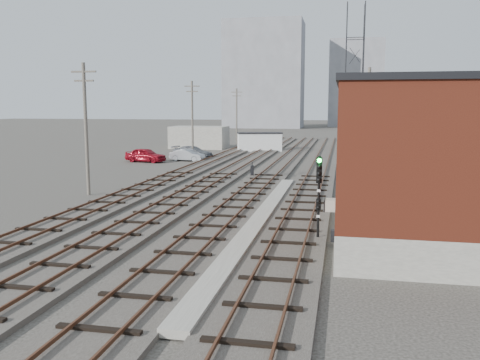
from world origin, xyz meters
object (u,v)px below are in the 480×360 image
(site_trailer, at_px, (259,142))
(car_silver, at_px, (187,155))
(car_red, at_px, (146,155))
(switch_stand, at_px, (252,171))
(car_grey, at_px, (193,152))
(signal_mast, at_px, (319,192))

(site_trailer, relative_size, car_silver, 1.65)
(car_red, bearing_deg, car_silver, -54.91)
(switch_stand, relative_size, car_grey, 0.25)
(signal_mast, bearing_deg, car_red, 124.23)
(switch_stand, bearing_deg, site_trailer, 90.12)
(site_trailer, bearing_deg, car_silver, -127.78)
(signal_mast, distance_m, car_silver, 35.67)
(switch_stand, distance_m, car_silver, 15.12)
(switch_stand, xyz_separation_m, site_trailer, (-3.63, 26.04, 0.70))
(site_trailer, xyz_separation_m, car_grey, (-6.13, -11.25, -0.57))
(signal_mast, relative_size, car_grey, 0.78)
(switch_stand, relative_size, car_silver, 0.31)
(switch_stand, bearing_deg, car_silver, 121.10)
(signal_mast, relative_size, car_silver, 0.98)
(car_red, relative_size, car_silver, 1.15)
(car_red, xyz_separation_m, car_grey, (3.95, 4.95, -0.06))
(car_red, bearing_deg, site_trailer, -21.30)
(switch_stand, height_order, car_red, car_red)
(signal_mast, bearing_deg, car_silver, 116.87)
(switch_stand, bearing_deg, car_red, 136.51)
(site_trailer, relative_size, car_red, 1.44)
(site_trailer, bearing_deg, switch_stand, -97.50)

